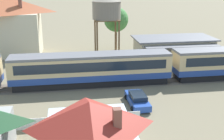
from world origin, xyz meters
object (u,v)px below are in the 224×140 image
object	(u,v)px
station_house_terracotta_roof	(3,24)
cottage_red_roof	(90,131)
station_building	(173,49)
parked_car_blue	(137,99)
passenger_train	(94,68)
water_tower	(107,10)
yard_tree_0	(116,20)

from	to	relation	value
station_house_terracotta_roof	cottage_red_roof	distance (m)	35.26
station_building	parked_car_blue	distance (m)	18.07
passenger_train	cottage_red_roof	bearing A→B (deg)	-96.12
passenger_train	water_tower	xyz separation A→B (m)	(3.47, 13.21, 5.76)
passenger_train	parked_car_blue	world-z (taller)	passenger_train
parked_car_blue	yard_tree_0	xyz separation A→B (m)	(1.81, 24.55, 5.06)
water_tower	parked_car_blue	size ratio (longest dim) A/B	2.09
yard_tree_0	parked_car_blue	bearing A→B (deg)	-94.23
passenger_train	cottage_red_roof	size ratio (longest dim) A/B	8.54
station_building	yard_tree_0	world-z (taller)	yard_tree_0
station_house_terracotta_roof	water_tower	size ratio (longest dim) A/B	1.34
cottage_red_roof	yard_tree_0	world-z (taller)	yard_tree_0
passenger_train	cottage_red_roof	xyz separation A→B (m)	(-1.68, -15.63, 0.23)
station_building	yard_tree_0	distance (m)	12.66
station_building	parked_car_blue	bearing A→B (deg)	-122.16
station_building	passenger_train	bearing A→B (deg)	-148.11
water_tower	yard_tree_0	size ratio (longest dim) A/B	1.24
parked_car_blue	yard_tree_0	distance (m)	25.13
station_building	parked_car_blue	xyz separation A→B (m)	(-9.59, -15.25, -1.38)
station_house_terracotta_roof	cottage_red_roof	world-z (taller)	station_house_terracotta_roof
passenger_train	parked_car_blue	size ratio (longest dim) A/B	13.12
station_building	cottage_red_roof	bearing A→B (deg)	-122.40
yard_tree_0	cottage_red_roof	bearing A→B (deg)	-102.70
cottage_red_roof	parked_car_blue	size ratio (longest dim) A/B	1.54
water_tower	parked_car_blue	world-z (taller)	water_tower
station_house_terracotta_roof	parked_car_blue	xyz separation A→B (m)	(18.06, -24.03, -4.77)
passenger_train	station_building	size ratio (longest dim) A/B	4.87
passenger_train	parked_car_blue	distance (m)	8.05
station_building	station_house_terracotta_roof	bearing A→B (deg)	162.39
water_tower	yard_tree_0	world-z (taller)	water_tower
cottage_red_roof	yard_tree_0	xyz separation A→B (m)	(7.53, 33.41, 3.21)
water_tower	parked_car_blue	distance (m)	21.31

